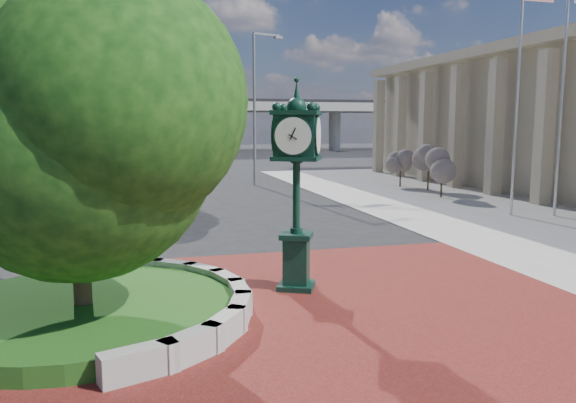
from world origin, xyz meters
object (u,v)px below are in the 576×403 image
Objects in this scene: parked_car at (188,161)px; flagpole_b at (562,94)px; post_clock at (296,177)px; flagpole_a at (518,91)px; street_lamp_near at (257,97)px; street_lamp_far at (162,112)px.

parked_car is 0.40× the size of flagpole_b.
flagpole_a is (12.15, 8.35, 2.65)m from post_clock.
post_clock is at bearing -145.49° from flagpole_a.
parked_car is 0.42× the size of street_lamp_near.
post_clock is 1.20× the size of parked_car.
post_clock is at bearing -99.43° from street_lamp_near.
street_lamp_near is at bearing 121.85° from flagpole_b.
post_clock is 16.07m from flagpole_b.
parked_car is at bearing 101.70° from street_lamp_near.
post_clock is 0.51× the size of street_lamp_near.
flagpole_a is at bearing -66.96° from street_lamp_far.
street_lamp_far is (-13.71, 32.23, -0.22)m from flagpole_a.
flagpole_a reaches higher than flagpole_b.
street_lamp_far is at bearing 144.83° from parked_car.
flagpole_a is 35.03m from street_lamp_far.
flagpole_a is at bearing -79.95° from parked_car.
street_lamp_far is at bearing 108.04° from street_lamp_near.
street_lamp_near is (3.28, -15.86, 5.07)m from parked_car.
parked_car is 16.97m from street_lamp_near.
street_lamp_far is (-1.57, 40.59, 2.43)m from post_clock.
flagpole_b is at bearing -77.63° from parked_car.
post_clock is at bearing -87.79° from street_lamp_far.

